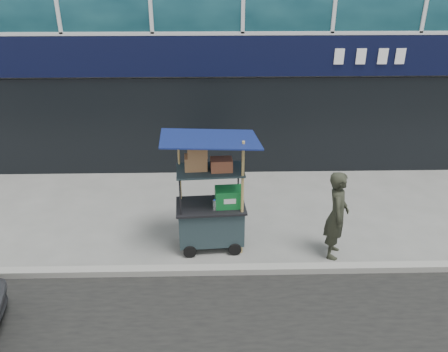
{
  "coord_description": "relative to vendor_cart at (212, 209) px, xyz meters",
  "views": [
    {
      "loc": [
        -0.65,
        -6.22,
        4.69
      ],
      "look_at": [
        -0.48,
        1.2,
        1.17
      ],
      "focal_mm": 35.0,
      "sensor_mm": 36.0,
      "label": 1
    }
  ],
  "objects": [
    {
      "name": "ground",
      "position": [
        0.71,
        -0.63,
        -0.78
      ],
      "size": [
        80.0,
        80.0,
        0.0
      ],
      "primitive_type": "plane",
      "color": "#60605C",
      "rests_on": "ground"
    },
    {
      "name": "curb",
      "position": [
        0.71,
        -0.83,
        -0.72
      ],
      "size": [
        80.0,
        0.18,
        0.12
      ],
      "primitive_type": "cube",
      "color": "gray",
      "rests_on": "ground"
    },
    {
      "name": "vendor_man",
      "position": [
        2.19,
        -0.33,
        0.04
      ],
      "size": [
        0.54,
        0.68,
        1.63
      ],
      "primitive_type": "imported",
      "rotation": [
        0.0,
        0.0,
        1.28
      ],
      "color": "#25281D",
      "rests_on": "ground"
    },
    {
      "name": "vendor_cart",
      "position": [
        0.0,
        0.0,
        0.0
      ],
      "size": [
        1.72,
        1.27,
        2.22
      ],
      "rotation": [
        0.0,
        0.0,
        0.07
      ],
      "color": "black",
      "rests_on": "ground"
    }
  ]
}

